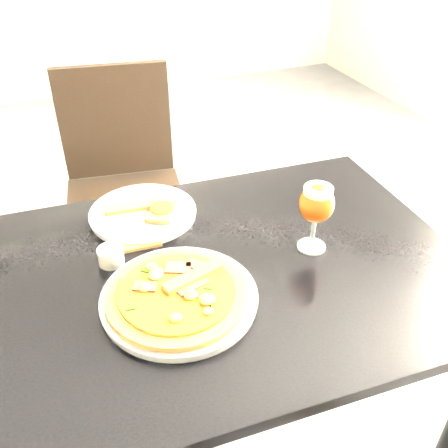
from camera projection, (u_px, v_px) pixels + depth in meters
name	position (u px, v px, depth m)	size (l,w,h in m)	color
ground	(151.00, 380.00, 1.80)	(6.00, 6.00, 0.00)	#555557
dining_table	(210.00, 299.00, 1.20)	(1.23, 0.85, 0.75)	black
chair_far	(124.00, 185.00, 1.92)	(0.49, 0.49, 0.95)	black
plate_main	(179.00, 298.00, 1.06)	(0.33, 0.33, 0.02)	silver
pizza	(177.00, 293.00, 1.05)	(0.30, 0.30, 0.03)	#975724
plate_second	(143.00, 213.00, 1.33)	(0.28, 0.28, 0.02)	silver
crust_scraps	(151.00, 209.00, 1.33)	(0.20, 0.13, 0.02)	#975724
loose_crust	(141.00, 246.00, 1.22)	(0.10, 0.02, 0.01)	#975724
sauce_cup	(111.00, 255.00, 1.16)	(0.06, 0.06, 0.04)	beige
beer_glass	(317.00, 204.00, 1.15)	(0.08, 0.08, 0.17)	silver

